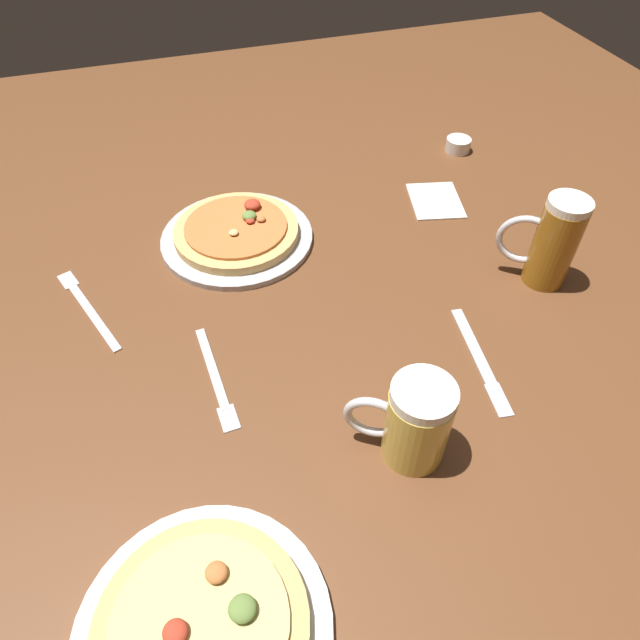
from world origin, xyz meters
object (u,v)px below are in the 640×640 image
beer_mug_amber (552,242)px  fork_spare (216,379)px  ramekin_sauce (458,145)px  knife_right (480,359)px  fork_left (87,307)px  pizza_plate_far (237,233)px  napkin_folded (436,200)px  beer_mug_dark (415,422)px  pizza_plate_near (202,629)px

beer_mug_amber → fork_spare: size_ratio=0.81×
fork_spare → beer_mug_amber: bearing=4.7°
ramekin_sauce → knife_right: size_ratio=0.26×
beer_mug_amber → fork_left: bearing=167.6°
pizza_plate_far → napkin_folded: 0.42m
fork_spare → ramekin_sauce: bearing=36.7°
beer_mug_amber → fork_left: 0.80m
fork_left → beer_mug_dark: bearing=-45.5°
beer_mug_amber → napkin_folded: size_ratio=1.30×
pizza_plate_near → napkin_folded: pizza_plate_near is taller
napkin_folded → fork_left: size_ratio=0.57×
beer_mug_dark → fork_spare: 0.31m
ramekin_sauce → fork_spare: 0.83m
fork_left → knife_right: size_ratio=1.03×
pizza_plate_far → napkin_folded: pizza_plate_far is taller
fork_spare → knife_right: bearing=-12.5°
beer_mug_amber → ramekin_sauce: (0.07, 0.45, -0.07)m
pizza_plate_far → fork_left: (-0.28, -0.10, -0.01)m
napkin_folded → beer_mug_amber: bearing=-75.3°
napkin_folded → fork_spare: bearing=-148.4°
pizza_plate_far → fork_left: pizza_plate_far is taller
ramekin_sauce → fork_spare: size_ratio=0.27×
pizza_plate_near → fork_spare: bearing=77.4°
ramekin_sauce → napkin_folded: size_ratio=0.44×
pizza_plate_near → fork_left: bearing=100.5°
knife_right → fork_left: bearing=152.1°
pizza_plate_far → beer_mug_dark: size_ratio=2.13×
beer_mug_amber → fork_spare: bearing=-175.3°
ramekin_sauce → fork_spare: (-0.67, -0.50, -0.01)m
beer_mug_dark → fork_spare: beer_mug_dark is taller
pizza_plate_near → fork_spare: size_ratio=1.37×
beer_mug_dark → beer_mug_amber: bearing=34.2°
pizza_plate_far → beer_mug_dark: bearing=-76.3°
pizza_plate_far → beer_mug_dark: beer_mug_dark is taller
beer_mug_amber → knife_right: bearing=-144.7°
beer_mug_amber → beer_mug_dark: bearing=-145.8°
pizza_plate_far → fork_left: 0.30m
pizza_plate_near → beer_mug_amber: bearing=30.1°
beer_mug_dark → fork_spare: (-0.23, 0.20, -0.06)m
beer_mug_dark → ramekin_sauce: beer_mug_dark is taller
beer_mug_dark → fork_spare: bearing=139.2°
ramekin_sauce → fork_left: 0.89m
pizza_plate_far → beer_mug_amber: (0.49, -0.27, 0.07)m
napkin_folded → fork_left: (-0.71, -0.10, -0.00)m
pizza_plate_near → knife_right: (0.48, 0.25, -0.01)m
knife_right → ramekin_sauce: bearing=65.8°
pizza_plate_near → fork_left: 0.57m
pizza_plate_near → ramekin_sauce: bearing=48.4°
napkin_folded → knife_right: 0.43m
knife_right → fork_spare: (-0.40, 0.09, 0.00)m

